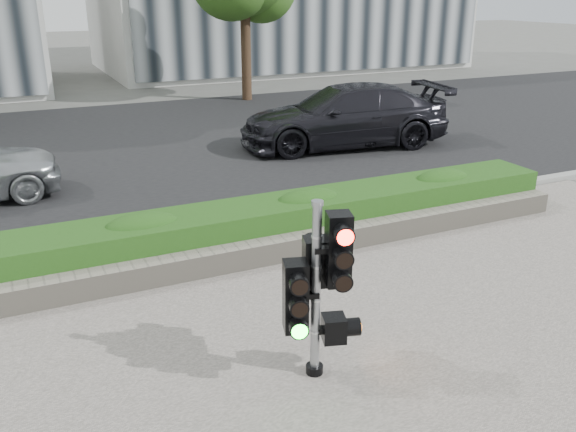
% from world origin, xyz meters
% --- Properties ---
extents(ground, '(120.00, 120.00, 0.00)m').
position_xyz_m(ground, '(0.00, 0.00, 0.00)').
color(ground, '#51514C').
rests_on(ground, ground).
extents(road, '(60.00, 13.00, 0.02)m').
position_xyz_m(road, '(0.00, 10.00, 0.01)').
color(road, black).
rests_on(road, ground).
extents(curb, '(60.00, 0.25, 0.12)m').
position_xyz_m(curb, '(0.00, 3.15, 0.06)').
color(curb, gray).
rests_on(curb, ground).
extents(stone_wall, '(12.00, 0.32, 0.34)m').
position_xyz_m(stone_wall, '(0.00, 1.90, 0.20)').
color(stone_wall, gray).
rests_on(stone_wall, sidewalk).
extents(hedge, '(12.00, 1.00, 0.68)m').
position_xyz_m(hedge, '(0.00, 2.55, 0.37)').
color(hedge, '#3A7A25').
rests_on(hedge, sidewalk).
extents(traffic_signal, '(0.71, 0.58, 1.94)m').
position_xyz_m(traffic_signal, '(-0.14, -0.90, 1.10)').
color(traffic_signal, black).
rests_on(traffic_signal, sidewalk).
extents(car_dark, '(5.67, 3.01, 1.57)m').
position_xyz_m(car_dark, '(5.17, 7.77, 0.80)').
color(car_dark, black).
rests_on(car_dark, road).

